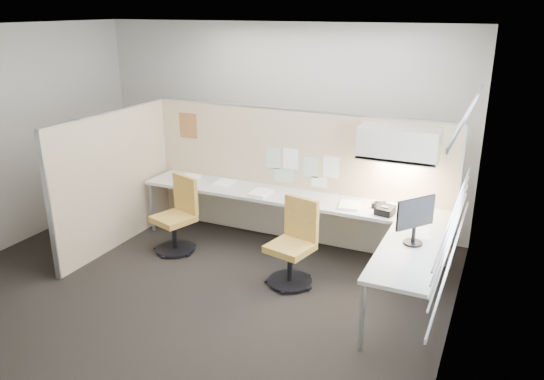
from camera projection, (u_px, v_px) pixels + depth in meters
The scene contains 26 objects.
floor at pixel (197, 282), 6.08m from camera, with size 5.50×4.50×0.01m, color black.
ceiling at pixel (183, 27), 5.16m from camera, with size 5.50×4.50×0.01m, color white.
wall_back at pixel (277, 124), 7.55m from camera, with size 5.50×0.02×2.80m, color beige.
wall_front at pixel (14, 248), 3.69m from camera, with size 5.50×0.02×2.80m, color beige.
wall_left at pixel (6, 139), 6.70m from camera, with size 0.02×4.50×2.80m, color beige.
wall_right at pixel (463, 203), 4.54m from camera, with size 0.02×4.50×2.80m, color beige.
window_pane at pixel (462, 186), 4.50m from camera, with size 0.01×2.80×1.30m, color #A9B8C4.
partition_back at pixel (295, 177), 6.95m from camera, with size 4.10×0.06×1.75m, color beige.
partition_left at pixel (115, 180), 6.81m from camera, with size 0.06×2.20×1.75m, color beige.
desk at pixel (309, 213), 6.48m from camera, with size 4.00×2.07×0.73m.
overhead_bin at pixel (398, 144), 6.03m from camera, with size 0.90×0.36×0.38m, color beige.
task_light_strip at pixel (397, 162), 6.10m from camera, with size 0.60×0.06×0.02m, color #FFEABF.
pinned_papers at pixel (300, 167), 6.84m from camera, with size 1.01×0.00×0.47m.
poster at pixel (188, 126), 7.37m from camera, with size 0.28×0.00×0.35m, color orange.
chair_left at pixel (178, 217), 6.75m from camera, with size 0.56×0.58×0.96m.
chair_right at pixel (294, 245), 5.95m from camera, with size 0.54×0.56×0.97m.
monitor at pixel (415, 218), 5.23m from camera, with size 0.31×0.39×0.49m.
phone at pixel (385, 210), 6.07m from camera, with size 0.24×0.23×0.12m.
stapler at pixel (380, 204), 6.35m from camera, with size 0.14×0.04×0.05m, color black.
tape_dispenser at pixel (376, 206), 6.26m from camera, with size 0.10×0.06×0.06m, color black.
coat_hook at pixel (72, 148), 6.18m from camera, with size 0.18×0.41×1.26m.
paper_stack_0 at pixel (188, 178), 7.31m from camera, with size 0.23×0.30×0.04m, color white.
paper_stack_1 at pixel (224, 183), 7.13m from camera, with size 0.23×0.30×0.02m, color white.
paper_stack_2 at pixel (261, 193), 6.71m from camera, with size 0.23×0.30×0.04m, color white.
paper_stack_3 at pixel (349, 205), 6.32m from camera, with size 0.23×0.30×0.03m, color white.
paper_stack_4 at pixel (419, 233), 5.55m from camera, with size 0.23×0.30×0.02m, color white.
Camera 1 is at (3.03, -4.54, 3.00)m, focal length 35.00 mm.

